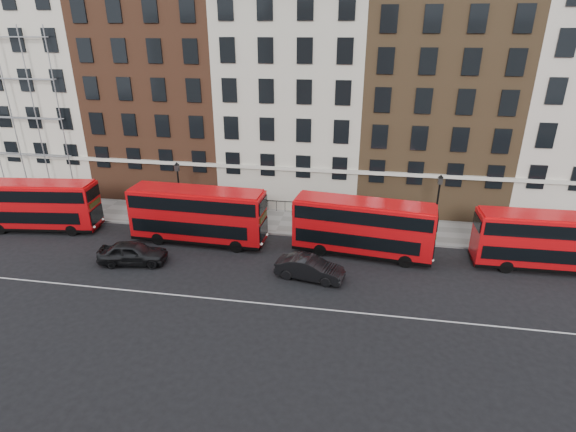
% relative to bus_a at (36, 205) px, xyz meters
% --- Properties ---
extents(ground, '(120.00, 120.00, 0.00)m').
position_rel_bus_a_xyz_m(ground, '(19.67, -5.62, -2.25)').
color(ground, black).
rests_on(ground, ground).
extents(pavement, '(80.00, 5.00, 0.15)m').
position_rel_bus_a_xyz_m(pavement, '(19.67, 4.88, -2.18)').
color(pavement, slate).
rests_on(pavement, ground).
extents(kerb, '(80.00, 0.30, 0.16)m').
position_rel_bus_a_xyz_m(kerb, '(19.67, 2.38, -2.17)').
color(kerb, gray).
rests_on(kerb, ground).
extents(road_centre_line, '(70.00, 0.12, 0.01)m').
position_rel_bus_a_xyz_m(road_centre_line, '(19.67, -7.62, -2.25)').
color(road_centre_line, white).
rests_on(road_centre_line, ground).
extents(building_terrace, '(64.00, 11.95, 22.00)m').
position_rel_bus_a_xyz_m(building_terrace, '(19.36, 12.26, 7.98)').
color(building_terrace, beige).
rests_on(building_terrace, ground).
extents(bus_a, '(10.21, 3.57, 4.20)m').
position_rel_bus_a_xyz_m(bus_a, '(0.00, 0.00, 0.00)').
color(bus_a, red).
rests_on(bus_a, ground).
extents(bus_b, '(10.61, 2.91, 4.42)m').
position_rel_bus_a_xyz_m(bus_b, '(14.01, 0.01, 0.12)').
color(bus_b, red).
rests_on(bus_b, ground).
extents(bus_c, '(10.37, 3.64, 4.27)m').
position_rel_bus_a_xyz_m(bus_c, '(26.68, 0.01, 0.04)').
color(bus_c, red).
rests_on(bus_c, ground).
extents(bus_d, '(9.84, 2.52, 4.12)m').
position_rel_bus_a_xyz_m(bus_d, '(39.41, 0.00, -0.05)').
color(bus_d, red).
rests_on(bus_d, ground).
extents(car_rear, '(5.08, 2.68, 1.65)m').
position_rel_bus_a_xyz_m(car_rear, '(10.55, -4.13, -1.43)').
color(car_rear, black).
rests_on(car_rear, ground).
extents(car_front, '(4.84, 2.39, 1.53)m').
position_rel_bus_a_xyz_m(car_front, '(23.35, -4.09, -1.49)').
color(car_front, black).
rests_on(car_front, ground).
extents(lamp_post_left, '(0.44, 0.44, 5.33)m').
position_rel_bus_a_xyz_m(lamp_post_left, '(11.21, 3.37, 0.82)').
color(lamp_post_left, black).
rests_on(lamp_post_left, pavement).
extents(lamp_post_right, '(0.44, 0.44, 5.33)m').
position_rel_bus_a_xyz_m(lamp_post_right, '(32.33, 3.52, 0.82)').
color(lamp_post_right, black).
rests_on(lamp_post_right, pavement).
extents(iron_railings, '(6.60, 0.06, 1.00)m').
position_rel_bus_a_xyz_m(iron_railings, '(19.67, 7.08, -1.60)').
color(iron_railings, black).
rests_on(iron_railings, pavement).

